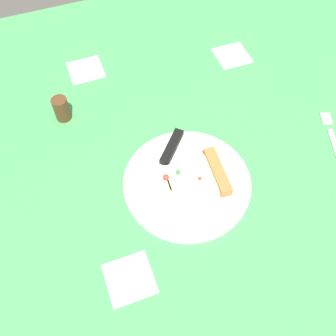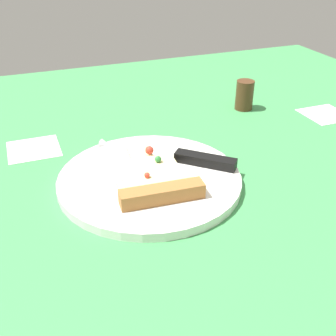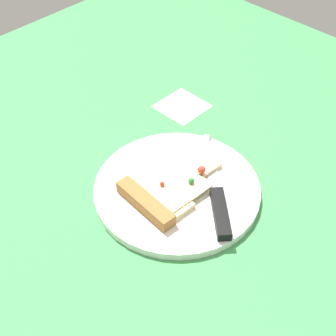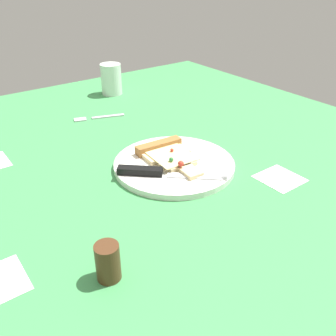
% 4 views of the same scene
% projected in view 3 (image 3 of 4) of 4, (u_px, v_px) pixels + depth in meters
% --- Properties ---
extents(ground_plane, '(1.42, 1.42, 0.03)m').
position_uv_depth(ground_plane, '(167.00, 231.00, 0.83)').
color(ground_plane, '#3D8C4C').
rests_on(ground_plane, ground).
extents(plate, '(0.28, 0.28, 0.01)m').
position_uv_depth(plate, '(177.00, 190.00, 0.86)').
color(plate, white).
rests_on(plate, ground_plane).
extents(pizza_slice, '(0.12, 0.18, 0.03)m').
position_uv_depth(pizza_slice, '(166.00, 191.00, 0.84)').
color(pizza_slice, beige).
rests_on(pizza_slice, plate).
extents(knife, '(0.19, 0.18, 0.02)m').
position_uv_depth(knife, '(216.00, 193.00, 0.84)').
color(knife, silver).
rests_on(knife, plate).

